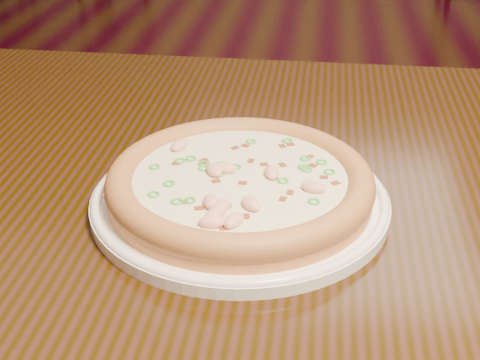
# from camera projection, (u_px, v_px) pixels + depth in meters

# --- Properties ---
(ground) EXTENTS (9.00, 9.00, 0.00)m
(ground) POSITION_uv_depth(u_px,v_px,m) (318.00, 267.00, 1.83)
(ground) COLOR black
(hero_table) EXTENTS (1.20, 0.80, 0.75)m
(hero_table) POSITION_uv_depth(u_px,v_px,m) (352.00, 266.00, 0.75)
(hero_table) COLOR black
(hero_table) RESTS_ON ground
(plate) EXTENTS (0.30, 0.30, 0.02)m
(plate) POSITION_uv_depth(u_px,v_px,m) (240.00, 199.00, 0.67)
(plate) COLOR white
(plate) RESTS_ON hero_table
(pizza) EXTENTS (0.26, 0.26, 0.03)m
(pizza) POSITION_uv_depth(u_px,v_px,m) (240.00, 183.00, 0.66)
(pizza) COLOR tan
(pizza) RESTS_ON plate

